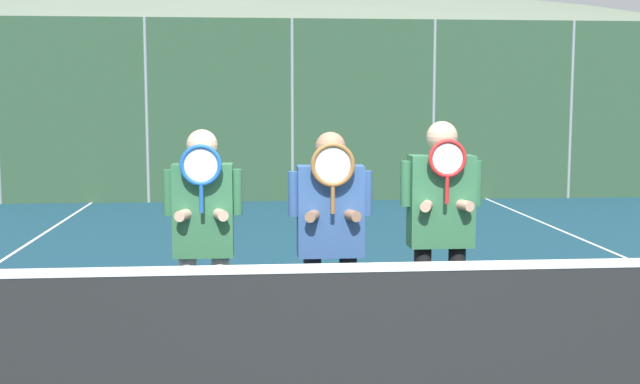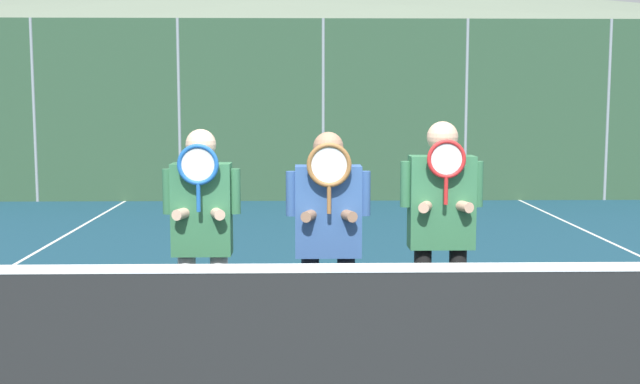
% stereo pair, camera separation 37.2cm
% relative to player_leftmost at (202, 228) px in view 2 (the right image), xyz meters
% --- Properties ---
extents(hill_distant, '(101.42, 56.35, 19.72)m').
position_rel_player_leftmost_xyz_m(hill_distant, '(1.13, 56.93, -1.04)').
color(hill_distant, slate).
rests_on(hill_distant, ground_plane).
extents(clubhouse_building, '(16.47, 5.50, 3.67)m').
position_rel_player_leftmost_xyz_m(clubhouse_building, '(2.15, 18.90, 0.82)').
color(clubhouse_building, '#9EA3A8').
rests_on(clubhouse_building, ground_plane).
extents(fence_back, '(16.60, 0.06, 3.49)m').
position_rel_player_leftmost_xyz_m(fence_back, '(1.13, 9.72, 0.71)').
color(fence_back, gray).
rests_on(fence_back, ground_plane).
extents(tennis_net, '(10.31, 0.09, 1.02)m').
position_rel_player_leftmost_xyz_m(tennis_net, '(1.13, -0.73, -0.56)').
color(tennis_net, gray).
rests_on(tennis_net, ground_plane).
extents(player_leftmost, '(0.56, 0.34, 1.75)m').
position_rel_player_leftmost_xyz_m(player_leftmost, '(0.00, 0.00, 0.00)').
color(player_leftmost, white).
rests_on(player_leftmost, ground_plane).
extents(player_center_left, '(0.61, 0.34, 1.73)m').
position_rel_player_leftmost_xyz_m(player_center_left, '(0.91, -0.03, -0.00)').
color(player_center_left, '#232838').
rests_on(player_center_left, ground_plane).
extents(player_center_right, '(0.61, 0.34, 1.80)m').
position_rel_player_leftmost_xyz_m(player_center_right, '(1.75, 0.09, 0.04)').
color(player_center_right, black).
rests_on(player_center_right, ground_plane).
extents(car_far_left, '(4.08, 1.94, 1.78)m').
position_rel_player_leftmost_xyz_m(car_far_left, '(-2.57, 13.20, -0.13)').
color(car_far_left, slate).
rests_on(car_far_left, ground_plane).
extents(car_left_of_center, '(4.16, 2.09, 1.74)m').
position_rel_player_leftmost_xyz_m(car_left_of_center, '(2.05, 13.03, -0.15)').
color(car_left_of_center, navy).
rests_on(car_left_of_center, ground_plane).
extents(car_center, '(4.79, 2.05, 1.90)m').
position_rel_player_leftmost_xyz_m(car_center, '(7.03, 13.05, -0.08)').
color(car_center, '#B2B7BC').
rests_on(car_center, ground_plane).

